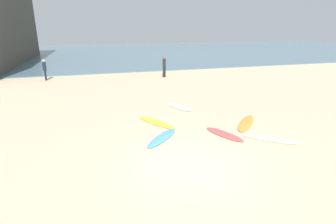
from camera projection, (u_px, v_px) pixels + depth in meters
ground_plane at (190, 166)px, 8.59m from camera, size 120.00×120.00×0.00m
ocean_water at (105, 53)px, 43.69m from camera, size 120.00×40.00×0.08m
surfboard_0 at (273, 139)px, 10.50m from camera, size 2.08×1.82×0.06m
surfboard_1 at (162, 138)px, 10.63m from camera, size 1.83×1.87×0.08m
surfboard_2 at (246, 123)px, 12.26m from camera, size 2.05×2.15×0.07m
surfboard_3 at (156, 122)px, 12.35m from camera, size 1.56×2.30×0.07m
surfboard_4 at (224, 134)px, 10.99m from camera, size 1.20×1.98×0.07m
surfboard_5 at (180, 107)px, 14.67m from camera, size 1.23×1.99×0.08m
beachgoer_near at (45, 69)px, 21.86m from camera, size 0.30×0.34×1.73m
beachgoer_mid at (164, 66)px, 23.19m from camera, size 0.39×0.39×1.81m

